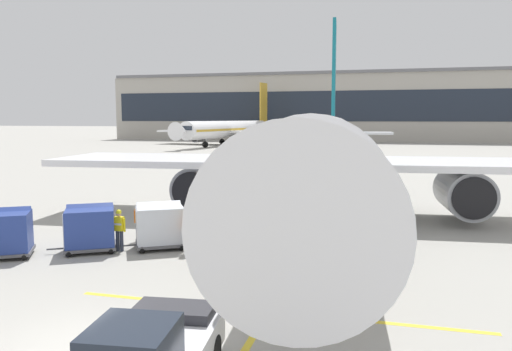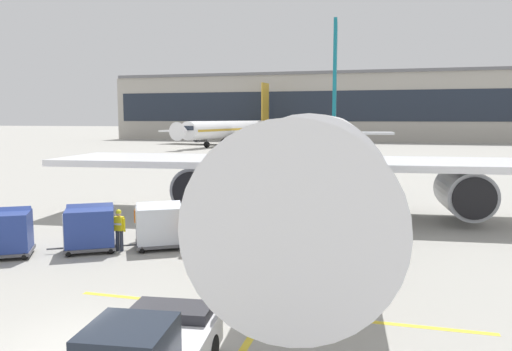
# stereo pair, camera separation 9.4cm
# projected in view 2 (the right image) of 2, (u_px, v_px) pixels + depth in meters

# --- Properties ---
(ground_plane) EXTENTS (600.00, 600.00, 0.00)m
(ground_plane) POSITION_uv_depth(u_px,v_px,m) (74.00, 347.00, 11.99)
(ground_plane) COLOR #9E9B93
(parked_airplane) EXTENTS (31.26, 41.22, 13.64)m
(parked_airplane) POSITION_uv_depth(u_px,v_px,m) (328.00, 154.00, 27.57)
(parked_airplane) COLOR white
(parked_airplane) RESTS_ON ground
(belt_loader) EXTENTS (5.35, 3.46, 2.92)m
(belt_loader) POSITION_uv_depth(u_px,v_px,m) (224.00, 220.00, 22.79)
(belt_loader) COLOR #A3A8B2
(belt_loader) RESTS_ON ground
(baggage_cart_lead) EXTENTS (2.75, 2.39, 1.91)m
(baggage_cart_lead) POSITION_uv_depth(u_px,v_px,m) (160.00, 224.00, 21.06)
(baggage_cart_lead) COLOR #515156
(baggage_cart_lead) RESTS_ON ground
(baggage_cart_second) EXTENTS (2.75, 2.39, 1.91)m
(baggage_cart_second) POSITION_uv_depth(u_px,v_px,m) (90.00, 227.00, 20.53)
(baggage_cart_second) COLOR #515156
(baggage_cart_second) RESTS_ON ground
(baggage_cart_third) EXTENTS (2.75, 2.39, 1.91)m
(baggage_cart_third) POSITION_uv_depth(u_px,v_px,m) (4.00, 232.00, 19.68)
(baggage_cart_third) COLOR #515156
(baggage_cart_third) RESTS_ON ground
(ground_crew_by_loader) EXTENTS (0.41, 0.50, 1.74)m
(ground_crew_by_loader) POSITION_uv_depth(u_px,v_px,m) (140.00, 218.00, 22.39)
(ground_crew_by_loader) COLOR #333847
(ground_crew_by_loader) RESTS_ON ground
(ground_crew_by_carts) EXTENTS (0.57, 0.25, 1.74)m
(ground_crew_by_carts) POSITION_uv_depth(u_px,v_px,m) (119.00, 227.00, 20.55)
(ground_crew_by_carts) COLOR #333847
(ground_crew_by_carts) RESTS_ON ground
(ground_crew_marshaller) EXTENTS (0.44, 0.44, 1.74)m
(ground_crew_marshaller) POSITION_uv_depth(u_px,v_px,m) (144.00, 227.00, 20.57)
(ground_crew_marshaller) COLOR #514C42
(ground_crew_marshaller) RESTS_ON ground
(ground_crew_wingwalker) EXTENTS (0.39, 0.51, 1.74)m
(ground_crew_wingwalker) POSITION_uv_depth(u_px,v_px,m) (188.00, 228.00, 20.33)
(ground_crew_wingwalker) COLOR black
(ground_crew_wingwalker) RESTS_ON ground
(safety_cone_engine_keepout) EXTENTS (0.62, 0.62, 0.70)m
(safety_cone_engine_keepout) POSITION_uv_depth(u_px,v_px,m) (207.00, 213.00, 27.01)
(safety_cone_engine_keepout) COLOR black
(safety_cone_engine_keepout) RESTS_ON ground
(apron_guidance_line_lead_in) EXTENTS (0.20, 110.00, 0.01)m
(apron_guidance_line_lead_in) POSITION_uv_depth(u_px,v_px,m) (325.00, 219.00, 27.28)
(apron_guidance_line_lead_in) COLOR yellow
(apron_guidance_line_lead_in) RESTS_ON ground
(apron_guidance_line_stop_bar) EXTENTS (12.00, 0.20, 0.01)m
(apron_guidance_line_stop_bar) POSITION_uv_depth(u_px,v_px,m) (270.00, 312.00, 14.16)
(apron_guidance_line_stop_bar) COLOR yellow
(apron_guidance_line_stop_bar) RESTS_ON ground
(terminal_building) EXTENTS (110.67, 17.49, 16.50)m
(terminal_building) POSITION_uv_depth(u_px,v_px,m) (333.00, 107.00, 125.08)
(terminal_building) COLOR #A8A399
(terminal_building) RESTS_ON ground
(distant_airplane) EXTENTS (32.73, 41.05, 13.65)m
(distant_airplane) POSITION_uv_depth(u_px,v_px,m) (233.00, 129.00, 102.15)
(distant_airplane) COLOR white
(distant_airplane) RESTS_ON ground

